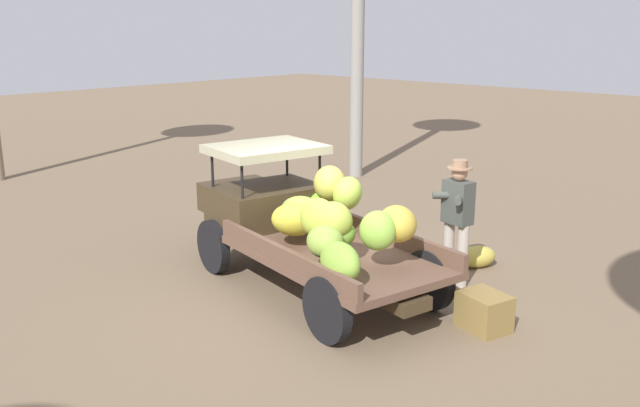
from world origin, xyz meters
The scene contains 5 objects.
ground_plane centered at (0.00, 0.00, 0.00)m, with size 60.00×60.00×0.00m, color brown.
truck centered at (0.46, 0.08, 0.91)m, with size 4.64×2.44×1.83m.
farmer centered at (-1.14, -1.34, 1.01)m, with size 0.52×0.49×1.77m.
wooden_crate centered at (-2.19, -0.34, 0.22)m, with size 0.56×0.45×0.44m, color olive.
loose_banana_bunch centered at (-1.01, -2.19, 0.16)m, with size 0.59×0.36×0.32m, color gold.
Camera 1 is at (-5.89, 6.46, 3.52)m, focal length 38.33 mm.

